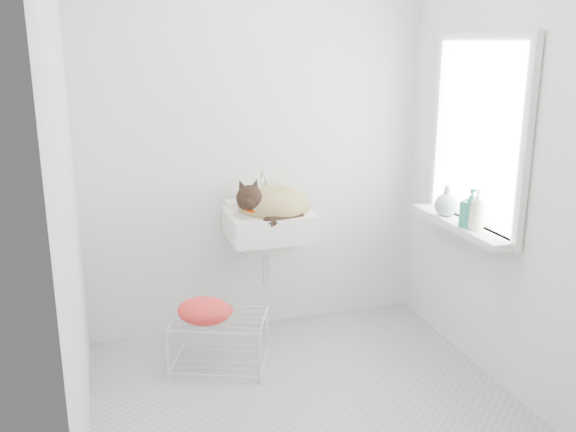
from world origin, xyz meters
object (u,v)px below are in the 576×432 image
object	(u,v)px
sink	(269,211)
bottle_a	(475,230)
cat	(271,205)
bottle_b	(470,227)
bottle_c	(446,215)
wire_rack	(220,343)

from	to	relation	value
sink	bottle_a	xyz separation A→B (m)	(0.99, -0.70, 0.00)
cat	bottle_b	world-z (taller)	cat
bottle_c	cat	bearing A→B (deg)	159.42
cat	wire_rack	size ratio (longest dim) A/B	0.89
sink	bottle_a	size ratio (longest dim) A/B	2.66
cat	bottle_c	bearing A→B (deg)	-19.01
bottle_a	bottle_c	xyz separation A→B (m)	(0.00, 0.32, 0.00)
sink	bottle_b	size ratio (longest dim) A/B	2.29
wire_rack	bottle_c	xyz separation A→B (m)	(1.36, -0.12, 0.70)
sink	bottle_c	world-z (taller)	sink
wire_rack	bottle_a	world-z (taller)	bottle_a
cat	bottle_c	distance (m)	1.04
cat	bottle_a	size ratio (longest dim) A/B	2.45
wire_rack	bottle_a	bearing A→B (deg)	-17.96
sink	cat	xyz separation A→B (m)	(0.01, -0.02, 0.04)
sink	cat	distance (m)	0.05
sink	bottle_a	world-z (taller)	sink
bottle_a	bottle_b	world-z (taller)	bottle_b
cat	bottle_b	size ratio (longest dim) A/B	2.11
bottle_b	bottle_c	xyz separation A→B (m)	(0.00, 0.26, 0.00)
sink	cat	world-z (taller)	cat
cat	bottle_b	bearing A→B (deg)	-31.08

